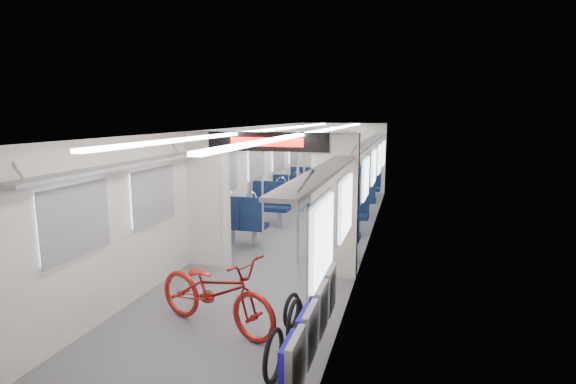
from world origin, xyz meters
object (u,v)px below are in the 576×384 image
object	(u,v)px
seat_bay_far_right	(361,188)
seat_bay_near_left	(257,209)
bike_hoop_b	(295,323)
stanchion_near_right	(298,200)
flip_bench	(313,321)
seat_bay_near_right	(341,217)
stanchion_far_right	(331,176)
bicycle	(216,291)
bike_hoop_c	(292,312)
bike_hoop_a	(274,358)
seat_bay_far_left	(297,185)
stanchion_near_left	(263,195)
stanchion_far_left	(304,173)

from	to	relation	value
seat_bay_far_right	seat_bay_near_left	bearing A→B (deg)	-119.00
bike_hoop_b	stanchion_near_right	size ratio (longest dim) A/B	0.23
flip_bench	seat_bay_near_left	size ratio (longest dim) A/B	0.97
bike_hoop_b	seat_bay_near_right	xyz separation A→B (m)	(-0.08, 4.09, 0.31)
flip_bench	stanchion_far_right	size ratio (longest dim) A/B	0.92
stanchion_near_right	stanchion_far_right	xyz separation A→B (m)	(0.03, 3.17, 0.00)
bicycle	stanchion_near_right	xyz separation A→B (m)	(0.39, 2.53, 0.67)
bike_hoop_b	seat_bay_far_right	xyz separation A→B (m)	(-0.08, 7.76, 0.33)
bike_hoop_c	seat_bay_far_right	world-z (taller)	seat_bay_far_right
bike_hoop_a	seat_bay_near_right	distance (m)	4.87
bicycle	seat_bay_far_left	size ratio (longest dim) A/B	0.92
seat_bay_far_left	stanchion_near_left	bearing A→B (deg)	-83.17
stanchion_near_right	stanchion_far_left	distance (m)	3.59
seat_bay_far_left	stanchion_near_left	distance (m)	5.08
bicycle	seat_bay_near_left	bearing A→B (deg)	31.34
stanchion_far_right	flip_bench	bearing A→B (deg)	-81.68
seat_bay_far_right	stanchion_far_left	bearing A→B (deg)	-128.07
stanchion_near_left	stanchion_near_right	world-z (taller)	same
seat_bay_near_left	stanchion_near_left	distance (m)	1.66
bike_hoop_a	seat_bay_near_right	size ratio (longest dim) A/B	0.25
seat_bay_far_left	stanchion_near_right	world-z (taller)	stanchion_near_right
stanchion_near_left	bicycle	bearing A→B (deg)	-83.15
seat_bay_near_right	stanchion_near_right	size ratio (longest dim) A/B	0.94
seat_bay_far_left	bike_hoop_b	bearing A→B (deg)	-76.20
flip_bench	seat_bay_near_left	xyz separation A→B (m)	(-2.29, 4.96, -0.02)
seat_bay_far_left	flip_bench	bearing A→B (deg)	-74.98
bicycle	flip_bench	size ratio (longest dim) A/B	0.86
seat_bay_near_left	stanchion_near_left	xyz separation A→B (m)	(0.60, -1.43, 0.59)
seat_bay_far_right	stanchion_near_right	size ratio (longest dim) A/B	0.98
flip_bench	seat_bay_near_right	xyz separation A→B (m)	(-0.42, 4.66, -0.02)
bike_hoop_c	stanchion_far_left	bearing A→B (deg)	101.79
stanchion_near_left	seat_bay_near_left	bearing A→B (deg)	112.74
bicycle	bike_hoop_b	xyz separation A→B (m)	(1.01, -0.10, -0.24)
bicycle	seat_bay_far_left	xyz separation A→B (m)	(-0.94, 7.86, 0.05)
bicycle	flip_bench	distance (m)	1.51
bike_hoop_c	stanchion_near_left	distance (m)	3.02
flip_bench	seat_bay_near_right	world-z (taller)	seat_bay_near_right
bicycle	stanchion_near_left	bearing A→B (deg)	25.78
bicycle	bike_hoop_c	size ratio (longest dim) A/B	4.11
bicycle	flip_bench	world-z (taller)	bicycle
bicycle	seat_bay_near_right	xyz separation A→B (m)	(0.93, 3.98, 0.08)
seat_bay_near_left	stanchion_far_right	xyz separation A→B (m)	(1.35, 1.42, 0.59)
bike_hoop_c	bike_hoop_a	bearing A→B (deg)	-84.31
bike_hoop_c	seat_bay_near_right	bearing A→B (deg)	89.31
bicycle	stanchion_far_left	world-z (taller)	stanchion_far_left
bike_hoop_a	bike_hoop_b	xyz separation A→B (m)	(0.02, 0.77, -0.00)
bike_hoop_a	seat_bay_far_right	bearing A→B (deg)	90.45
bike_hoop_a	bike_hoop_c	bearing A→B (deg)	95.69
seat_bay_near_right	seat_bay_far_left	world-z (taller)	seat_bay_near_right
bicycle	stanchion_near_left	size ratio (longest dim) A/B	0.79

